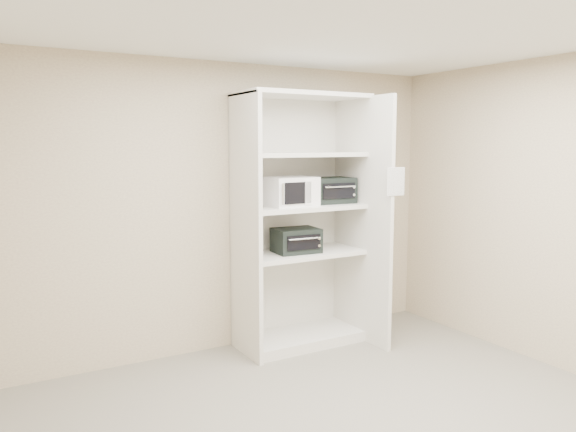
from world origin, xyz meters
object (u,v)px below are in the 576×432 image
toaster_oven_upper (330,190)px  toaster_oven_lower (296,240)px  microwave (290,191)px  shelving_unit (305,229)px

toaster_oven_upper → toaster_oven_lower: toaster_oven_upper is taller
microwave → toaster_oven_lower: 0.48m
shelving_unit → toaster_oven_lower: (-0.12, -0.03, -0.10)m
microwave → toaster_oven_upper: size_ratio=1.04×
shelving_unit → microwave: (-0.18, -0.03, 0.38)m
shelving_unit → microwave: 0.42m
toaster_oven_upper → toaster_oven_lower: (-0.41, -0.04, -0.46)m
microwave → toaster_oven_lower: microwave is taller
toaster_oven_upper → microwave: bearing=-171.9°
shelving_unit → microwave: shelving_unit is taller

